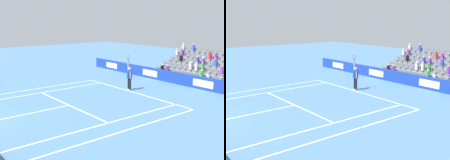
{
  "view_description": "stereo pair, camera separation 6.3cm",
  "coord_description": "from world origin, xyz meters",
  "views": [
    {
      "loc": [
        -15.72,
        2.51,
        5.45
      ],
      "look_at": [
        0.36,
        -10.18,
        1.1
      ],
      "focal_mm": 46.67,
      "sensor_mm": 36.0,
      "label": 1
    },
    {
      "loc": [
        -15.76,
        2.46,
        5.45
      ],
      "look_at": [
        0.36,
        -10.18,
        1.1
      ],
      "focal_mm": 46.67,
      "sensor_mm": 36.0,
      "label": 2
    }
  ],
  "objects": [
    {
      "name": "line_doubles_sideline_right",
      "position": [
        -5.49,
        -5.95,
        0.0
      ],
      "size": [
        0.1,
        11.89,
        0.01
      ],
      "primitive_type": "cube",
      "color": "white",
      "rests_on": "ground"
    },
    {
      "name": "tennis_player",
      "position": [
        0.73,
        -12.18,
        0.99
      ],
      "size": [
        0.51,
        0.4,
        2.85
      ],
      "color": "black",
      "rests_on": "ground"
    },
    {
      "name": "line_singles_sideline_left",
      "position": [
        4.12,
        -5.95,
        0.0
      ],
      "size": [
        0.1,
        11.89,
        0.01
      ],
      "primitive_type": "cube",
      "color": "white",
      "rests_on": "ground"
    },
    {
      "name": "sponsor_barrier",
      "position": [
        -0.0,
        -16.72,
        0.5
      ],
      "size": [
        22.86,
        0.22,
        1.0
      ],
      "color": "#193899",
      "rests_on": "ground"
    },
    {
      "name": "line_singles_sideline_right",
      "position": [
        -4.12,
        -5.95,
        0.0
      ],
      "size": [
        0.1,
        11.89,
        0.01
      ],
      "primitive_type": "cube",
      "color": "white",
      "rests_on": "ground"
    },
    {
      "name": "line_baseline",
      "position": [
        0.0,
        -11.89,
        0.0
      ],
      "size": [
        10.97,
        0.1,
        0.01
      ],
      "primitive_type": "cube",
      "color": "white",
      "rests_on": "ground"
    },
    {
      "name": "line_centre_service",
      "position": [
        0.0,
        -3.2,
        0.0
      ],
      "size": [
        0.1,
        6.4,
        0.01
      ],
      "primitive_type": "cube",
      "color": "white",
      "rests_on": "ground"
    },
    {
      "name": "line_service",
      "position": [
        0.0,
        -6.4,
        0.0
      ],
      "size": [
        8.23,
        0.1,
        0.01
      ],
      "primitive_type": "cube",
      "color": "white",
      "rests_on": "ground"
    },
    {
      "name": "stadium_stand",
      "position": [
        -0.0,
        -20.28,
        0.83
      ],
      "size": [
        6.82,
        4.75,
        3.05
      ],
      "color": "gray",
      "rests_on": "ground"
    },
    {
      "name": "line_doubles_sideline_left",
      "position": [
        5.49,
        -5.95,
        0.0
      ],
      "size": [
        0.1,
        11.89,
        0.01
      ],
      "primitive_type": "cube",
      "color": "white",
      "rests_on": "ground"
    },
    {
      "name": "line_centre_mark",
      "position": [
        0.0,
        -11.79,
        0.0
      ],
      "size": [
        0.1,
        0.2,
        0.01
      ],
      "primitive_type": "cube",
      "color": "white",
      "rests_on": "ground"
    }
  ]
}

